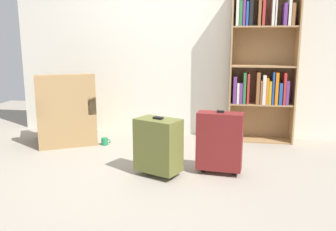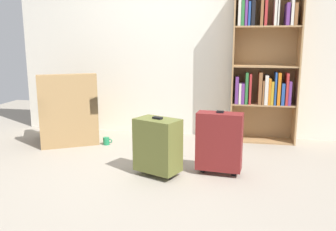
% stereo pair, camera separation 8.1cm
% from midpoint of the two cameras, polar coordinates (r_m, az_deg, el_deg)
% --- Properties ---
extents(ground_plane, '(7.93, 7.93, 0.00)m').
position_cam_midpoint_polar(ground_plane, '(3.54, -3.52, -9.80)').
color(ground_plane, '#9E9384').
extents(back_wall, '(4.53, 0.10, 2.60)m').
position_cam_midpoint_polar(back_wall, '(5.02, 0.80, 11.81)').
color(back_wall, silver).
rests_on(back_wall, ground).
extents(bookshelf, '(0.82, 0.32, 1.94)m').
position_cam_midpoint_polar(bookshelf, '(4.78, 14.16, 8.30)').
color(bookshelf, '#A87F51').
rests_on(bookshelf, ground).
extents(armchair, '(0.95, 0.95, 0.90)m').
position_cam_midpoint_polar(armchair, '(4.84, -16.32, -0.40)').
color(armchair, '#9E7A4C').
rests_on(armchair, ground).
extents(mug, '(0.12, 0.08, 0.10)m').
position_cam_midpoint_polar(mug, '(4.65, -10.44, -4.04)').
color(mug, '#1E7F4C').
rests_on(mug, ground).
extents(suitcase_olive, '(0.49, 0.41, 0.59)m').
position_cam_midpoint_polar(suitcase_olive, '(3.50, -2.22, -4.70)').
color(suitcase_olive, brown).
rests_on(suitcase_olive, ground).
extents(suitcase_dark_red, '(0.46, 0.23, 0.64)m').
position_cam_midpoint_polar(suitcase_dark_red, '(3.57, 7.49, -4.05)').
color(suitcase_dark_red, maroon).
rests_on(suitcase_dark_red, ground).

